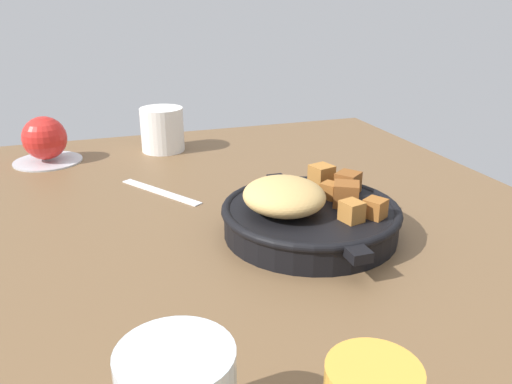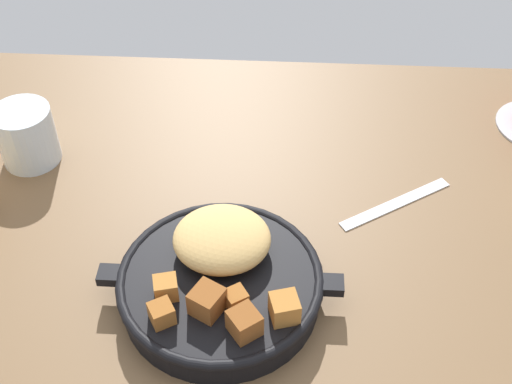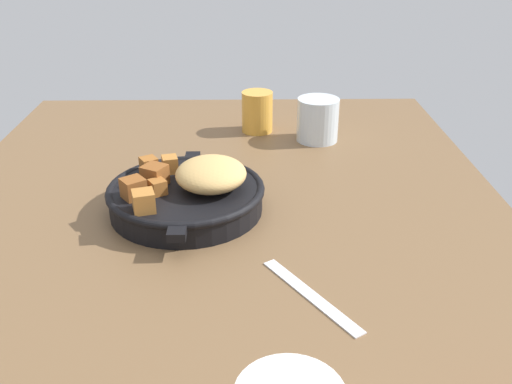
{
  "view_description": "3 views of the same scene",
  "coord_description": "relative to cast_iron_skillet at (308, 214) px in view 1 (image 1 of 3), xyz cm",
  "views": [
    {
      "loc": [
        -57.72,
        21.26,
        29.8
      ],
      "look_at": [
        -3.59,
        3.06,
        7.69
      ],
      "focal_mm": 36.39,
      "sensor_mm": 36.0,
      "label": 1
    },
    {
      "loc": [
        5.08,
        -51.52,
        62.78
      ],
      "look_at": [
        1.91,
        5.08,
        7.24
      ],
      "focal_mm": 47.17,
      "sensor_mm": 36.0,
      "label": 2
    },
    {
      "loc": [
        74.46,
        3.87,
        40.57
      ],
      "look_at": [
        1.29,
        5.15,
        4.35
      ],
      "focal_mm": 40.41,
      "sensor_mm": 36.0,
      "label": 3
    }
  ],
  "objects": [
    {
      "name": "cast_iron_skillet",
      "position": [
        0.0,
        0.0,
        0.0
      ],
      "size": [
        27.55,
        23.24,
        7.98
      ],
      "color": "black",
      "rests_on": "ground_plane"
    },
    {
      "name": "saucer_plate",
      "position": [
        44.09,
        33.44,
        -2.67
      ],
      "size": [
        12.39,
        12.39,
        0.6
      ],
      "primitive_type": "cylinder",
      "color": "#B7BABF",
      "rests_on": "ground_plane"
    },
    {
      "name": "ground_plane",
      "position": [
        1.51,
        4.73,
        -4.17
      ],
      "size": [
        113.38,
        87.46,
        2.4
      ],
      "primitive_type": "cube",
      "color": "brown"
    },
    {
      "name": "butter_knife",
      "position": [
        21.41,
        15.92,
        -2.79
      ],
      "size": [
        15.18,
        10.58,
        0.36
      ],
      "primitive_type": "cube",
      "rotation": [
        0.0,
        0.0,
        0.57
      ],
      "color": "silver",
      "rests_on": "ground_plane"
    },
    {
      "name": "red_apple",
      "position": [
        44.09,
        33.44,
        1.62
      ],
      "size": [
        7.99,
        7.99,
        7.99
      ],
      "primitive_type": "sphere",
      "color": "red",
      "rests_on": "saucer_plate"
    },
    {
      "name": "ceramic_mug_white",
      "position": [
        44.71,
        11.67,
        1.33
      ],
      "size": [
        8.45,
        8.45,
        8.59
      ],
      "primitive_type": "cylinder",
      "color": "silver",
      "rests_on": "ground_plane"
    }
  ]
}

